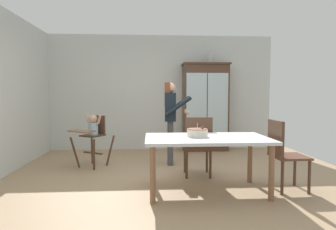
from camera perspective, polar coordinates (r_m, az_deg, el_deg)
name	(u,v)px	position (r m, az deg, el deg)	size (l,w,h in m)	color
ground_plane	(169,180)	(4.65, 0.13, -12.39)	(6.24, 6.24, 0.00)	tan
wall_back	(161,93)	(7.08, -1.39, 4.32)	(5.32, 0.06, 2.70)	silver
china_cabinet	(205,107)	(6.95, 7.22, 1.59)	(1.09, 0.48, 2.03)	#4C3323
ceramic_vase	(210,58)	(7.02, 8.08, 10.83)	(0.13, 0.13, 0.27)	#B2B7B2
high_chair_with_toddler	(93,131)	(5.50, -14.31, -2.98)	(0.79, 0.84, 0.95)	#4C3323
adult_person	(171,113)	(5.48, 0.53, 0.42)	(0.52, 0.50, 1.53)	#47474C
dining_table	(207,144)	(4.00, 7.50, -5.49)	(1.65, 0.98, 0.74)	silver
birthday_cake	(197,133)	(4.02, 5.68, -3.41)	(0.28, 0.28, 0.19)	beige
dining_chair_far_side	(198,142)	(4.70, 5.81, -5.27)	(0.46, 0.46, 0.96)	#4C3323
dining_chair_right_end	(282,150)	(4.33, 21.18, -6.32)	(0.45, 0.45, 0.96)	#4C3323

